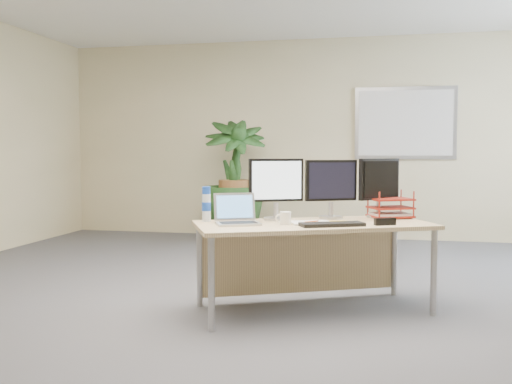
% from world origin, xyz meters
% --- Properties ---
extents(floor, '(8.00, 8.00, 0.00)m').
position_xyz_m(floor, '(0.00, 0.00, 0.00)').
color(floor, '#4B4A50').
rests_on(floor, ground).
extents(back_wall, '(7.00, 0.04, 2.70)m').
position_xyz_m(back_wall, '(0.00, 4.00, 1.35)').
color(back_wall, '#C2B889').
rests_on(back_wall, floor).
extents(whiteboard, '(1.30, 0.04, 0.95)m').
position_xyz_m(whiteboard, '(1.20, 3.97, 1.55)').
color(whiteboard, '#A6A6AA').
rests_on(whiteboard, back_wall).
extents(desk, '(1.84, 1.36, 0.65)m').
position_xyz_m(desk, '(0.36, 0.41, 0.52)').
color(desk, tan).
rests_on(desk, floor).
extents(floor_plant, '(1.10, 1.10, 1.50)m').
position_xyz_m(floor_plant, '(-0.95, 3.29, 0.75)').
color(floor_plant, '#123314').
rests_on(floor_plant, floor).
extents(monitor_left, '(0.40, 0.21, 0.47)m').
position_xyz_m(monitor_left, '(0.10, 0.45, 0.92)').
color(monitor_left, '#A5A5AA').
rests_on(monitor_left, desk).
extents(monitor_right, '(0.39, 0.21, 0.46)m').
position_xyz_m(monitor_right, '(0.50, 0.63, 0.91)').
color(monitor_right, '#A5A5AA').
rests_on(monitor_right, desk).
extents(monitor_dark, '(0.31, 0.33, 0.47)m').
position_xyz_m(monitor_dark, '(0.86, 0.79, 0.92)').
color(monitor_dark, '#A5A5AA').
rests_on(monitor_dark, desk).
extents(laptop, '(0.39, 0.37, 0.22)m').
position_xyz_m(laptop, '(-0.14, 0.16, 0.71)').
color(laptop, '#BABABE').
rests_on(laptop, desk).
extents(keyboard, '(0.47, 0.32, 0.02)m').
position_xyz_m(keyboard, '(0.54, 0.17, 0.67)').
color(keyboard, black).
rests_on(keyboard, desk).
extents(coffee_mug, '(0.12, 0.08, 0.09)m').
position_xyz_m(coffee_mug, '(0.20, 0.20, 0.70)').
color(coffee_mug, white).
rests_on(coffee_mug, desk).
extents(spiral_notebook, '(0.35, 0.30, 0.01)m').
position_xyz_m(spiral_notebook, '(0.38, 0.28, 0.66)').
color(spiral_notebook, white).
rests_on(spiral_notebook, desk).
extents(orange_pen, '(0.09, 0.10, 0.01)m').
position_xyz_m(orange_pen, '(0.39, 0.28, 0.67)').
color(orange_pen, '#D54F17').
rests_on(orange_pen, spiral_notebook).
extents(yellow_highlighter, '(0.13, 0.05, 0.02)m').
position_xyz_m(yellow_highlighter, '(0.57, 0.36, 0.66)').
color(yellow_highlighter, yellow).
rests_on(yellow_highlighter, desk).
extents(water_bottle, '(0.07, 0.07, 0.26)m').
position_xyz_m(water_bottle, '(-0.40, 0.25, 0.78)').
color(water_bottle, white).
rests_on(water_bottle, desk).
extents(letter_tray, '(0.39, 0.35, 0.15)m').
position_xyz_m(letter_tray, '(0.95, 0.77, 0.72)').
color(letter_tray, maroon).
rests_on(letter_tray, desk).
extents(stapler, '(0.16, 0.10, 0.05)m').
position_xyz_m(stapler, '(0.90, 0.30, 0.68)').
color(stapler, black).
rests_on(stapler, desk).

